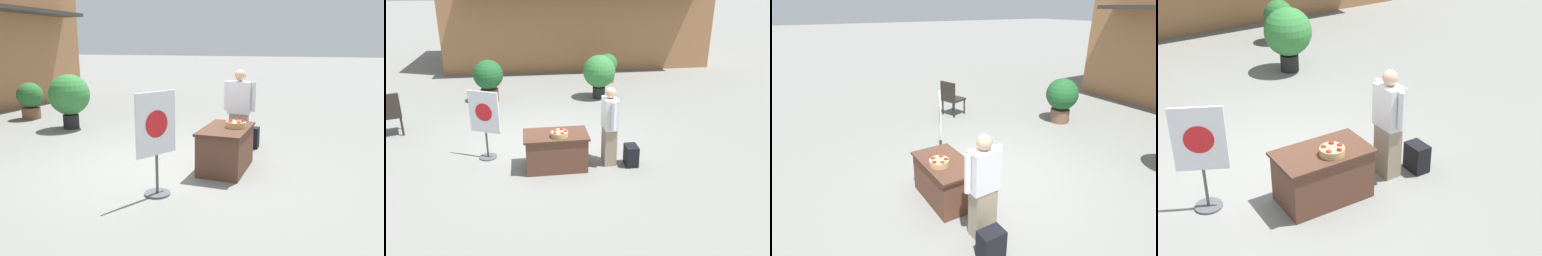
{
  "view_description": "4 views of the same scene",
  "coord_description": "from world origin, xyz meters",
  "views": [
    {
      "loc": [
        -5.64,
        -2.49,
        2.06
      ],
      "look_at": [
        0.4,
        -0.31,
        0.62
      ],
      "focal_mm": 35.0,
      "sensor_mm": 36.0,
      "label": 1
    },
    {
      "loc": [
        -0.33,
        -7.63,
        3.52
      ],
      "look_at": [
        0.63,
        -0.98,
        0.81
      ],
      "focal_mm": 35.0,
      "sensor_mm": 36.0,
      "label": 2
    },
    {
      "loc": [
        4.13,
        -3.0,
        3.12
      ],
      "look_at": [
        -0.32,
        -0.31,
        1.0
      ],
      "focal_mm": 28.0,
      "sensor_mm": 36.0,
      "label": 3
    },
    {
      "loc": [
        -2.71,
        -6.2,
        4.16
      ],
      "look_at": [
        0.73,
        -0.81,
        0.83
      ],
      "focal_mm": 50.0,
      "sensor_mm": 36.0,
      "label": 4
    }
  ],
  "objects": [
    {
      "name": "display_table",
      "position": [
        0.19,
        -0.99,
        0.36
      ],
      "size": [
        1.25,
        0.73,
        0.72
      ],
      "color": "brown",
      "rests_on": "ground_plane"
    },
    {
      "name": "backpack",
      "position": [
        1.69,
        -1.11,
        0.21
      ],
      "size": [
        0.24,
        0.34,
        0.42
      ],
      "color": "black",
      "rests_on": "ground_plane"
    },
    {
      "name": "potted_plant_near_right",
      "position": [
        2.59,
        5.29,
        0.57
      ],
      "size": [
        0.71,
        0.71,
        1.02
      ],
      "color": "brown",
      "rests_on": "ground_plane"
    },
    {
      "name": "potted_plant_far_right",
      "position": [
        1.93,
        3.44,
        0.82
      ],
      "size": [
        1.0,
        1.0,
        1.35
      ],
      "color": "black",
      "rests_on": "ground_plane"
    },
    {
      "name": "ground_plane",
      "position": [
        0.0,
        0.0,
        0.0
      ],
      "size": [
        120.0,
        120.0,
        0.0
      ],
      "primitive_type": "plane",
      "color": "slate"
    },
    {
      "name": "person_visitor",
      "position": [
        1.26,
        -0.96,
        0.81
      ],
      "size": [
        0.27,
        0.61,
        1.6
      ],
      "rotation": [
        0.0,
        0.0,
        -3.11
      ],
      "color": "gray",
      "rests_on": "ground_plane"
    },
    {
      "name": "apple_basket",
      "position": [
        0.26,
        -1.13,
        0.78
      ],
      "size": [
        0.33,
        0.33,
        0.13
      ],
      "color": "tan",
      "rests_on": "display_table"
    },
    {
      "name": "poster_board",
      "position": [
        -1.19,
        -0.37,
        0.82
      ],
      "size": [
        0.61,
        0.36,
        1.45
      ],
      "rotation": [
        0.0,
        0.0,
        -2.02
      ],
      "color": "#4C4C51",
      "rests_on": "ground_plane"
    }
  ]
}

